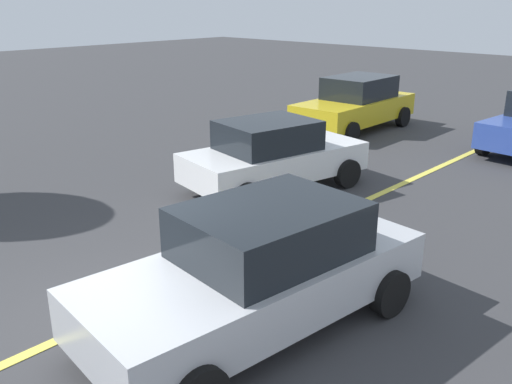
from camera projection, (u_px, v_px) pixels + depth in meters
ground_plane at (100, 321)px, 7.29m from camera, size 80.00×80.00×0.00m
lane_marking_centre at (257, 250)px, 9.34m from camera, size 28.00×0.16×0.01m
car_white_behind_van at (273, 155)px, 12.08m from camera, size 4.28×2.55×1.55m
car_silver_approaching at (260, 268)px, 6.95m from camera, size 4.69×2.44×1.61m
car_yellow_crossing at (356, 104)px, 17.61m from camera, size 4.59×2.11×1.68m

